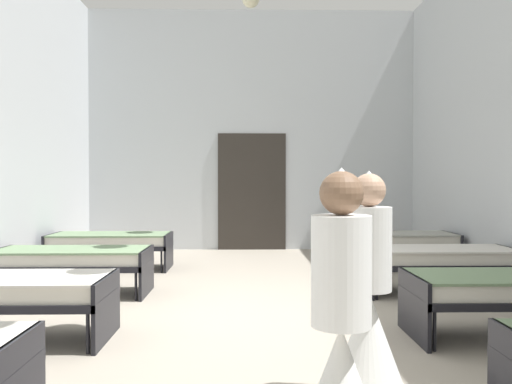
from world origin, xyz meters
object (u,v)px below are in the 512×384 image
Objects in this scene: nurse_near_aisle at (368,316)px; bed_right_row_2 at (438,258)px; bed_left_row_3 at (111,242)px; bed_right_row_3 at (395,241)px; bed_left_row_1 at (1,292)px; bed_left_row_2 at (72,260)px; nurse_mid_aisle at (341,360)px.

bed_right_row_2 is at bearing -164.39° from nurse_near_aisle.
bed_right_row_3 is (4.61, 0.00, 0.00)m from bed_left_row_3.
bed_right_row_3 is at bearing 39.52° from bed_left_row_1.
bed_left_row_2 is 1.00× the size of bed_right_row_2.
bed_right_row_3 is 5.30m from nurse_near_aisle.
nurse_mid_aisle is at bearing -108.51° from bed_right_row_3.
bed_left_row_1 is at bearing -90.00° from bed_left_row_2.
nurse_near_aisle is at bearing -46.58° from bed_left_row_2.
bed_left_row_2 is at bearing -93.51° from nurse_near_aisle.
bed_left_row_1 is at bearing -140.48° from bed_right_row_3.
nurse_near_aisle is (-1.63, -5.04, 0.09)m from bed_right_row_3.
bed_left_row_2 is 1.28× the size of nurse_near_aisle.
bed_left_row_3 and bed_right_row_3 have the same top height.
nurse_near_aisle is (2.97, -5.04, 0.09)m from bed_left_row_3.
bed_right_row_2 is 1.00× the size of bed_left_row_3.
nurse_near_aisle and nurse_mid_aisle have the same top height.
bed_left_row_1 is at bearing -69.60° from nurse_near_aisle.
bed_left_row_2 is at bearing 90.00° from bed_left_row_1.
bed_right_row_2 is at bearing -147.57° from nurse_mid_aisle.
nurse_near_aisle reaches higher than bed_left_row_3.
bed_left_row_1 is 1.28× the size of nurse_near_aisle.
nurse_near_aisle is 1.00× the size of nurse_mid_aisle.
bed_right_row_2 is 4.45m from nurse_mid_aisle.
bed_left_row_2 and bed_right_row_3 have the same top height.
bed_left_row_1 is 4.98m from bed_right_row_2.
bed_left_row_2 is at bearing -157.59° from bed_right_row_3.
nurse_near_aisle is at bearing -107.94° from bed_right_row_3.
nurse_mid_aisle is at bearing -65.86° from bed_left_row_3.
bed_left_row_3 is at bearing -97.12° from nurse_mid_aisle.
nurse_mid_aisle is at bearing -116.31° from bed_right_row_2.
nurse_mid_aisle reaches higher than bed_right_row_3.
bed_left_row_3 is (-4.61, 1.90, 0.00)m from bed_right_row_2.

